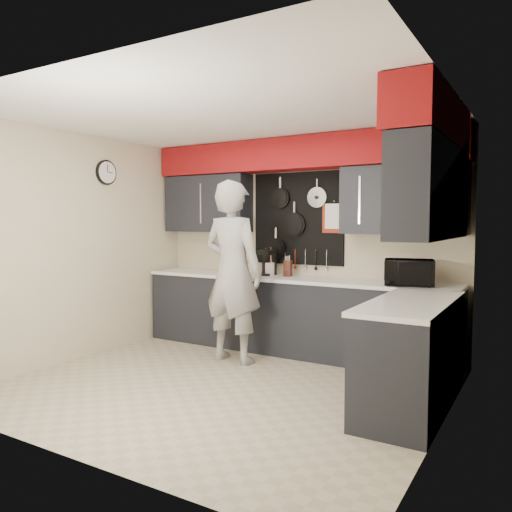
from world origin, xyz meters
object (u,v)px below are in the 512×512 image
Objects in this scene: knife_block at (288,268)px; utensil_crock at (269,269)px; microwave at (409,272)px; person at (233,272)px; coffee_maker at (268,262)px.

knife_block is 1.21× the size of utensil_crock.
microwave is 0.24× the size of person.
microwave is 2.55× the size of knife_block.
microwave is 1.48m from knife_block.
knife_block is (-1.48, 0.11, -0.04)m from microwave.
microwave is 3.09× the size of utensil_crock.
person is (-0.08, -0.70, 0.02)m from utensil_crock.
knife_block is at bearing -110.96° from person.
utensil_crock is at bearing -93.68° from person.
utensil_crock is (-1.72, 0.09, -0.06)m from microwave.
person is (-1.80, -0.61, -0.04)m from microwave.
microwave is at bearing -158.07° from person.
utensil_crock is 0.51× the size of coffee_maker.
coffee_maker is (-1.77, 0.13, 0.03)m from microwave.
utensil_crock is (-0.24, -0.03, -0.02)m from knife_block.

